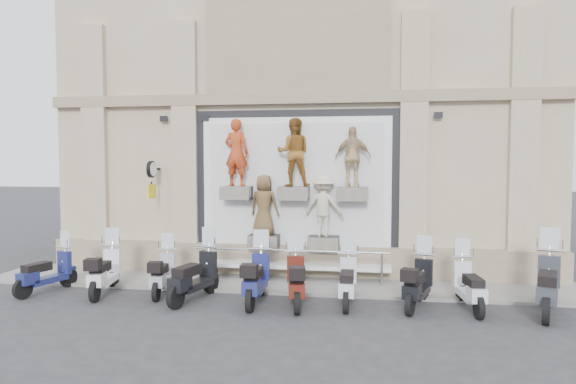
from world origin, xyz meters
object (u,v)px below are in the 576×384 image
object	(u,v)px
scooter_g	(347,272)
scooter_h	(418,273)
guard_rail	(290,267)
scooter_b	(104,263)
scooter_i	(470,276)
clock_sign_bracket	(152,175)
scooter_a	(46,263)
scooter_c	(163,265)
scooter_d	(194,266)
scooter_f	(296,271)
scooter_j	(548,273)
scooter_e	(256,268)

from	to	relation	value
scooter_g	scooter_h	world-z (taller)	scooter_h
guard_rail	scooter_b	xyz separation A→B (m)	(-4.24, -1.54, 0.30)
scooter_b	scooter_i	xyz separation A→B (m)	(8.35, 0.03, -0.03)
guard_rail	clock_sign_bracket	xyz separation A→B (m)	(-3.90, 0.47, 2.34)
scooter_a	scooter_b	size ratio (longest dim) A/B	0.94
scooter_c	clock_sign_bracket	bearing A→B (deg)	110.48
clock_sign_bracket	scooter_d	bearing A→B (deg)	-48.33
scooter_c	scooter_i	world-z (taller)	scooter_i
scooter_a	scooter_h	size ratio (longest dim) A/B	0.95
scooter_f	scooter_j	bearing A→B (deg)	-7.68
scooter_h	scooter_j	xyz separation A→B (m)	(2.61, -0.07, 0.12)
scooter_b	scooter_i	world-z (taller)	scooter_b
clock_sign_bracket	guard_rail	bearing A→B (deg)	-6.84
guard_rail	clock_sign_bracket	world-z (taller)	clock_sign_bracket
scooter_a	scooter_g	xyz separation A→B (m)	(7.22, 0.10, 0.02)
guard_rail	scooter_a	xyz separation A→B (m)	(-5.71, -1.62, 0.25)
scooter_b	scooter_c	xyz separation A→B (m)	(1.37, 0.21, -0.06)
scooter_d	scooter_h	bearing A→B (deg)	16.40
guard_rail	clock_sign_bracket	size ratio (longest dim) A/B	4.96
scooter_a	scooter_b	xyz separation A→B (m)	(1.46, 0.09, 0.04)
clock_sign_bracket	scooter_d	xyz separation A→B (m)	(1.96, -2.20, -2.00)
scooter_i	scooter_c	bearing A→B (deg)	172.42
scooter_a	scooter_g	bearing A→B (deg)	17.65
scooter_g	scooter_j	size ratio (longest dim) A/B	0.84
scooter_i	scooter_e	bearing A→B (deg)	176.53
clock_sign_bracket	scooter_f	size ratio (longest dim) A/B	0.54
scooter_b	scooter_g	world-z (taller)	scooter_b
scooter_a	scooter_c	bearing A→B (deg)	22.91
scooter_a	scooter_h	bearing A→B (deg)	17.58
scooter_i	scooter_j	world-z (taller)	scooter_j
scooter_f	scooter_a	bearing A→B (deg)	169.46
scooter_h	scooter_j	world-z (taller)	scooter_j
clock_sign_bracket	scooter_g	size ratio (longest dim) A/B	0.56
scooter_d	scooter_e	xyz separation A→B (m)	(1.44, 0.01, -0.02)
clock_sign_bracket	scooter_f	world-z (taller)	clock_sign_bracket
clock_sign_bracket	scooter_e	distance (m)	4.51
scooter_h	scooter_j	distance (m)	2.62
clock_sign_bracket	scooter_i	bearing A→B (deg)	-13.86
scooter_f	scooter_h	xyz separation A→B (m)	(2.63, 0.23, -0.02)
scooter_g	scooter_i	size ratio (longest dim) A/B	1.01
scooter_c	scooter_j	xyz separation A→B (m)	(8.52, -0.26, 0.17)
scooter_c	scooter_f	distance (m)	3.30
scooter_j	scooter_f	bearing A→B (deg)	-158.88
clock_sign_bracket	scooter_g	xyz separation A→B (m)	(5.41, -1.99, -2.07)
clock_sign_bracket	scooter_h	xyz separation A→B (m)	(6.93, -1.98, -2.05)
clock_sign_bracket	scooter_e	bearing A→B (deg)	-32.75
guard_rail	scooter_d	xyz separation A→B (m)	(-1.94, -1.73, 0.34)
clock_sign_bracket	scooter_g	bearing A→B (deg)	-20.16
guard_rail	scooter_h	world-z (taller)	scooter_h
scooter_g	scooter_f	bearing A→B (deg)	-168.77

